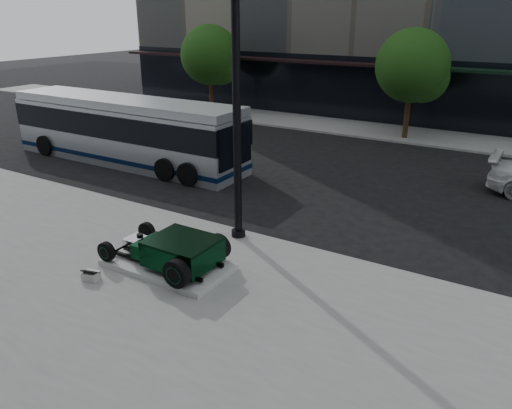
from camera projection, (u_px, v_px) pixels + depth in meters
The scene contains 8 objects.
ground at pixel (271, 212), 17.44m from camera, with size 120.00×120.00×0.00m, color black.
sidewalk_far at pixel (392, 133), 28.57m from camera, with size 70.00×4.00×0.12m, color gray.
street_trees at pixel (415, 69), 25.93m from camera, with size 29.80×3.80×5.70m.
display_plinth at pixel (168, 265), 13.42m from camera, with size 3.40×1.80×0.15m, color silver.
hot_rod at pixel (177, 251), 13.08m from camera, with size 3.22×2.00×0.81m.
info_plaque at pixel (91, 275), 12.77m from camera, with size 0.45×0.38×0.31m.
lamppost at pixel (237, 120), 14.03m from camera, with size 0.43×0.43×7.73m.
transit_bus at pixel (126, 130), 22.80m from camera, with size 12.12×2.88×2.92m.
Camera 1 is at (7.95, -14.08, 6.57)m, focal length 35.00 mm.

